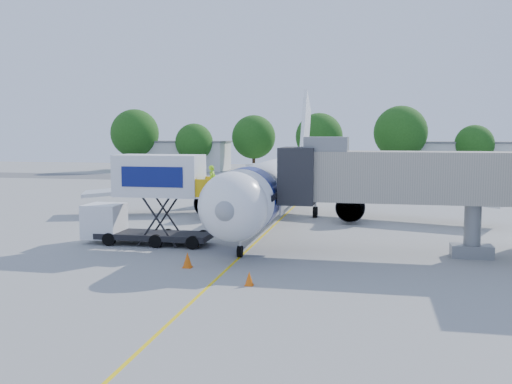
% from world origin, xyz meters
% --- Properties ---
extents(ground, '(160.00, 160.00, 0.00)m').
position_xyz_m(ground, '(0.00, 0.00, 0.00)').
color(ground, gray).
rests_on(ground, ground).
extents(guidance_line, '(0.15, 70.00, 0.01)m').
position_xyz_m(guidance_line, '(0.00, 0.00, 0.01)').
color(guidance_line, yellow).
rests_on(guidance_line, ground).
extents(taxiway_strip, '(120.00, 10.00, 0.01)m').
position_xyz_m(taxiway_strip, '(0.00, 42.00, 0.00)').
color(taxiway_strip, '#59595B').
rests_on(taxiway_strip, ground).
extents(aircraft, '(34.17, 37.73, 11.35)m').
position_xyz_m(aircraft, '(0.00, 4.12, 2.95)').
color(aircraft, white).
rests_on(aircraft, ground).
extents(jet_bridge, '(13.90, 3.20, 6.60)m').
position_xyz_m(jet_bridge, '(7.99, -7.00, 4.34)').
color(jet_bridge, '#A79E8E').
rests_on(jet_bridge, ground).
extents(catering_hiloader, '(8.50, 2.44, 5.50)m').
position_xyz_m(catering_hiloader, '(-6.26, -7.00, 2.76)').
color(catering_hiloader, black).
rests_on(catering_hiloader, ground).
extents(ground_tug, '(3.87, 2.80, 1.39)m').
position_xyz_m(ground_tug, '(1.68, -15.95, 0.73)').
color(ground_tug, white).
rests_on(ground_tug, ground).
extents(safety_cone_a, '(0.41, 0.41, 0.65)m').
position_xyz_m(safety_cone_a, '(1.75, -15.11, 0.31)').
color(safety_cone_a, '#E25B0B').
rests_on(safety_cone_a, ground).
extents(safety_cone_b, '(0.50, 0.50, 0.80)m').
position_xyz_m(safety_cone_b, '(-2.06, -12.42, 0.38)').
color(safety_cone_b, '#E25B0B').
rests_on(safety_cone_b, ground).
extents(outbuilding_left, '(18.40, 8.40, 5.30)m').
position_xyz_m(outbuilding_left, '(-28.00, 60.00, 2.66)').
color(outbuilding_left, silver).
rests_on(outbuilding_left, ground).
extents(outbuilding_right, '(16.40, 7.40, 5.30)m').
position_xyz_m(outbuilding_right, '(22.00, 62.00, 2.66)').
color(outbuilding_right, silver).
rests_on(outbuilding_right, ground).
extents(tree_a, '(8.60, 8.60, 10.97)m').
position_xyz_m(tree_a, '(-34.85, 56.47, 6.66)').
color(tree_a, '#382314').
rests_on(tree_a, ground).
extents(tree_b, '(6.58, 6.58, 8.39)m').
position_xyz_m(tree_b, '(-23.62, 55.97, 5.09)').
color(tree_b, '#382314').
rests_on(tree_b, ground).
extents(tree_c, '(7.76, 7.76, 9.90)m').
position_xyz_m(tree_c, '(-13.80, 59.91, 6.01)').
color(tree_c, '#382314').
rests_on(tree_c, ground).
extents(tree_d, '(7.91, 7.91, 10.09)m').
position_xyz_m(tree_d, '(-1.88, 56.49, 6.12)').
color(tree_d, '#382314').
rests_on(tree_d, ground).
extents(tree_e, '(8.81, 8.81, 11.24)m').
position_xyz_m(tree_e, '(11.44, 58.02, 6.82)').
color(tree_e, '#382314').
rests_on(tree_e, ground).
extents(tree_f, '(6.33, 6.33, 8.07)m').
position_xyz_m(tree_f, '(23.27, 59.26, 4.89)').
color(tree_f, '#382314').
rests_on(tree_f, ground).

